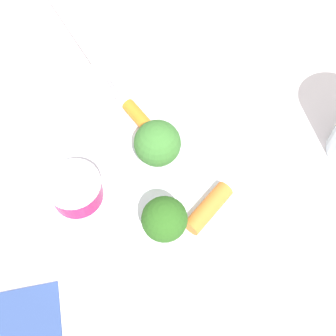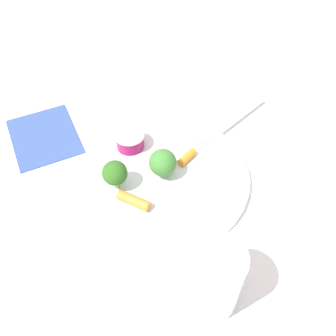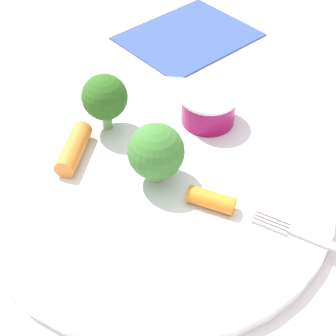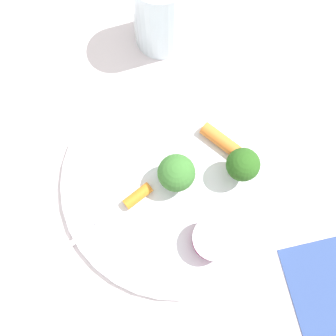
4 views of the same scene
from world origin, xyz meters
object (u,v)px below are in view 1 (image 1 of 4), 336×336
(carrot_stick_0, at_px, (136,116))
(plate, at_px, (158,161))
(broccoli_floret_0, at_px, (156,144))
(carrot_stick_1, at_px, (208,208))
(broccoli_floret_1, at_px, (164,219))
(fork, at_px, (81,44))
(sauce_cup, at_px, (76,189))

(carrot_stick_0, bearing_deg, plate, 92.76)
(broccoli_floret_0, relative_size, carrot_stick_1, 0.97)
(broccoli_floret_1, relative_size, fork, 0.28)
(sauce_cup, bearing_deg, plate, -176.33)
(carrot_stick_1, relative_size, fork, 0.28)
(plate, relative_size, sauce_cup, 5.65)
(carrot_stick_0, height_order, fork, carrot_stick_0)
(broccoli_floret_1, distance_m, carrot_stick_0, 0.13)
(carrot_stick_0, bearing_deg, broccoli_floret_0, 91.48)
(sauce_cup, distance_m, broccoli_floret_1, 0.09)
(sauce_cup, relative_size, carrot_stick_0, 1.36)
(broccoli_floret_0, bearing_deg, carrot_stick_0, -88.52)
(sauce_cup, bearing_deg, carrot_stick_0, -145.67)
(sauce_cup, bearing_deg, carrot_stick_1, 147.94)
(carrot_stick_0, bearing_deg, fork, -81.89)
(sauce_cup, xyz_separation_m, carrot_stick_1, (-0.11, 0.07, -0.01))
(broccoli_floret_1, xyz_separation_m, carrot_stick_1, (-0.05, -0.00, -0.03))
(plate, bearing_deg, carrot_stick_0, -87.24)
(broccoli_floret_0, height_order, broccoli_floret_1, broccoli_floret_1)
(sauce_cup, distance_m, carrot_stick_0, 0.10)
(sauce_cup, xyz_separation_m, carrot_stick_0, (-0.09, -0.06, -0.01))
(plate, height_order, broccoli_floret_1, broccoli_floret_1)
(sauce_cup, height_order, broccoli_floret_1, broccoli_floret_1)
(broccoli_floret_0, bearing_deg, carrot_stick_1, 105.88)
(sauce_cup, height_order, broccoli_floret_0, broccoli_floret_0)
(broccoli_floret_0, height_order, carrot_stick_0, broccoli_floret_0)
(carrot_stick_1, bearing_deg, sauce_cup, -32.06)
(broccoli_floret_0, relative_size, carrot_stick_0, 1.39)
(broccoli_floret_0, distance_m, carrot_stick_1, 0.08)
(carrot_stick_0, relative_size, carrot_stick_1, 0.70)
(broccoli_floret_1, bearing_deg, sauce_cup, -48.50)
(plate, relative_size, carrot_stick_0, 7.70)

